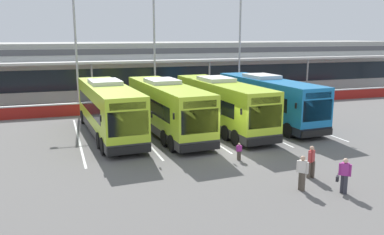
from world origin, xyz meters
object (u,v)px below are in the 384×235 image
(coach_bus_leftmost, at_px, (109,110))
(coach_bus_centre, at_px, (221,105))
(coach_bus_left_centre, at_px, (167,108))
(pedestrian_child, at_px, (239,151))
(lamp_post_centre, at_px, (154,41))
(pedestrian_in_dark_coat, at_px, (311,161))
(pedestrian_with_handbag, at_px, (344,175))
(pedestrian_near_bin, at_px, (302,172))
(lamp_post_west, at_px, (76,42))
(coach_bus_right_centre, at_px, (267,101))
(lamp_post_east, at_px, (240,41))

(coach_bus_leftmost, distance_m, coach_bus_centre, 8.20)
(coach_bus_leftmost, relative_size, coach_bus_left_centre, 1.00)
(pedestrian_child, height_order, lamp_post_centre, lamp_post_centre)
(coach_bus_centre, bearing_deg, coach_bus_left_centre, 179.88)
(coach_bus_centre, relative_size, pedestrian_in_dark_coat, 7.58)
(coach_bus_centre, xyz_separation_m, pedestrian_with_handbag, (0.27, -13.32, -0.93))
(pedestrian_near_bin, distance_m, lamp_post_west, 24.91)
(pedestrian_child, height_order, lamp_post_west, lamp_post_west)
(coach_bus_left_centre, distance_m, coach_bus_right_centre, 8.46)
(coach_bus_left_centre, relative_size, pedestrian_with_handbag, 7.58)
(pedestrian_with_handbag, xyz_separation_m, lamp_post_centre, (-2.54, 24.70, 5.43))
(pedestrian_with_handbag, bearing_deg, lamp_post_east, 75.45)
(pedestrian_with_handbag, bearing_deg, lamp_post_centre, 95.87)
(coach_bus_leftmost, xyz_separation_m, coach_bus_centre, (8.17, -0.73, 0.00))
(coach_bus_left_centre, bearing_deg, pedestrian_near_bin, -76.81)
(coach_bus_leftmost, relative_size, pedestrian_with_handbag, 7.58)
(lamp_post_west, bearing_deg, coach_bus_centre, -47.24)
(lamp_post_east, bearing_deg, lamp_post_centre, 176.86)
(pedestrian_in_dark_coat, bearing_deg, lamp_post_west, 114.18)
(pedestrian_child, bearing_deg, coach_bus_left_centre, 105.99)
(coach_bus_centre, distance_m, pedestrian_near_bin, 12.52)
(pedestrian_with_handbag, bearing_deg, pedestrian_in_dark_coat, 95.52)
(coach_bus_centre, height_order, pedestrian_with_handbag, coach_bus_centre)
(lamp_post_centre, bearing_deg, coach_bus_left_centre, -99.62)
(pedestrian_in_dark_coat, distance_m, lamp_post_centre, 23.32)
(coach_bus_right_centre, height_order, lamp_post_centre, lamp_post_centre)
(pedestrian_with_handbag, xyz_separation_m, lamp_post_west, (-9.90, 23.73, 5.43))
(coach_bus_right_centre, bearing_deg, pedestrian_with_handbag, -105.78)
(lamp_post_west, height_order, lamp_post_centre, same)
(pedestrian_near_bin, bearing_deg, pedestrian_in_dark_coat, 42.85)
(pedestrian_child, bearing_deg, pedestrian_near_bin, -81.14)
(lamp_post_east, bearing_deg, coach_bus_leftmost, -145.37)
(pedestrian_child, bearing_deg, coach_bus_leftmost, 126.77)
(coach_bus_leftmost, bearing_deg, pedestrian_child, -53.23)
(lamp_post_west, xyz_separation_m, lamp_post_centre, (7.36, 0.97, 0.00))
(coach_bus_right_centre, height_order, lamp_post_west, lamp_post_west)
(lamp_post_west, bearing_deg, coach_bus_left_centre, -62.42)
(coach_bus_leftmost, height_order, pedestrian_with_handbag, coach_bus_leftmost)
(coach_bus_centre, bearing_deg, pedestrian_child, -105.39)
(coach_bus_right_centre, xyz_separation_m, lamp_post_west, (-13.87, 9.69, 4.50))
(coach_bus_left_centre, bearing_deg, pedestrian_child, -74.01)
(coach_bus_right_centre, distance_m, pedestrian_child, 10.39)
(pedestrian_child, bearing_deg, lamp_post_centre, 90.65)
(pedestrian_child, bearing_deg, pedestrian_with_handbag, -68.36)
(lamp_post_west, relative_size, lamp_post_east, 1.00)
(coach_bus_left_centre, distance_m, pedestrian_near_bin, 12.80)
(lamp_post_centre, bearing_deg, lamp_post_east, -3.14)
(coach_bus_leftmost, xyz_separation_m, pedestrian_child, (6.12, -8.19, -1.24))
(pedestrian_with_handbag, relative_size, lamp_post_centre, 0.15)
(coach_bus_leftmost, height_order, coach_bus_centre, same)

